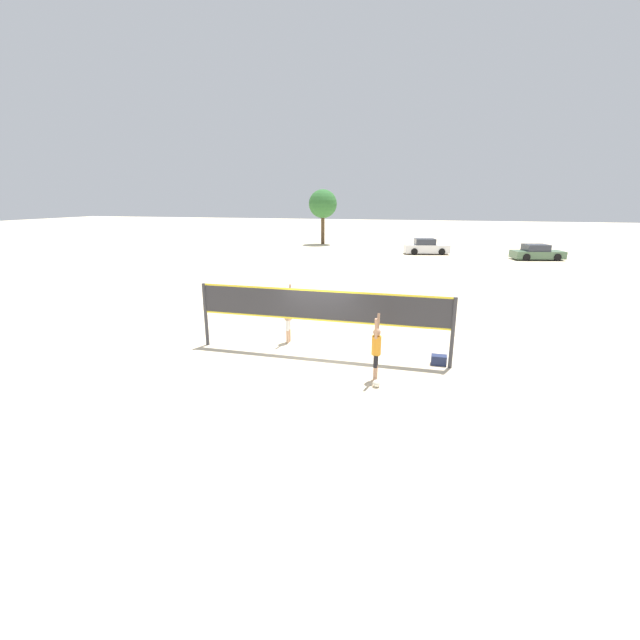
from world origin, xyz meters
name	(u,v)px	position (x,y,z in m)	size (l,w,h in m)	color
ground_plane	(320,355)	(0.00, 0.00, 0.00)	(200.00, 200.00, 0.00)	beige
volleyball_net	(320,310)	(0.00, 0.00, 1.63)	(8.84, 0.13, 2.34)	#38383D
player_spiker	(376,347)	(2.16, -1.62, 1.06)	(0.28, 0.69, 2.02)	tan
player_blocker	(288,313)	(-1.53, 1.06, 1.16)	(0.28, 0.71, 2.19)	tan
volleyball	(376,383)	(2.26, -2.09, 0.11)	(0.22, 0.22, 0.22)	silver
gear_bag	(439,360)	(4.01, 0.19, 0.16)	(0.50, 0.33, 0.32)	navy
parked_car_near	(426,247)	(2.74, 30.13, 0.67)	(4.52, 2.58, 1.50)	silver
parked_car_mid	(537,253)	(12.44, 28.55, 0.61)	(4.65, 2.84, 1.36)	#4C6B4C
tree_left_cluster	(323,204)	(-9.48, 36.59, 4.64)	(3.30, 3.30, 6.34)	#4C3823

